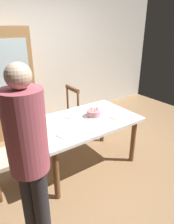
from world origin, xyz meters
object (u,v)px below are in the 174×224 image
chair_spindle_back (65,116)px  plate_near_guest (118,117)px  dining_table (84,126)px  china_cabinet (0,86)px  plate_far_side (72,115)px  person_celebrant (29,154)px  plate_near_celebrant (66,134)px  birthday_cake (94,114)px

chair_spindle_back → plate_near_guest: bearing=-72.0°
dining_table → china_cabinet: bearing=113.7°
plate_far_side → plate_near_guest: same height
plate_far_side → dining_table: bearing=-70.3°
dining_table → plate_far_side: size_ratio=6.63×
plate_far_side → china_cabinet: size_ratio=0.12×
chair_spindle_back → plate_far_side: bearing=-108.8°
person_celebrant → chair_spindle_back: bearing=52.3°
plate_near_celebrant → chair_spindle_back: chair_spindle_back is taller
dining_table → person_celebrant: 1.25m
plate_near_celebrant → china_cabinet: bearing=99.1°
dining_table → china_cabinet: 1.73m
birthday_cake → china_cabinet: bearing=118.8°
birthday_cake → person_celebrant: person_celebrant is taller
dining_table → plate_far_side: 0.24m
plate_near_celebrant → plate_far_side: size_ratio=1.00×
dining_table → plate_far_side: plate_far_side is taller
plate_near_guest → china_cabinet: china_cabinet is taller
plate_near_guest → person_celebrant: size_ratio=0.13×
plate_near_celebrant → chair_spindle_back: size_ratio=0.23×
birthday_cake → china_cabinet: 1.78m
plate_near_celebrant → plate_far_side: same height
plate_near_celebrant → plate_far_side: 0.52m
plate_near_guest → plate_near_celebrant: bearing=180.0°
plate_far_side → person_celebrant: person_celebrant is taller
birthday_cake → person_celebrant: (-1.17, -0.69, 0.20)m
plate_far_side → plate_near_guest: size_ratio=1.00×
birthday_cake → plate_far_side: size_ratio=1.27×
china_cabinet → birthday_cake: bearing=-61.2°
birthday_cake → dining_table: bearing=-177.4°
dining_table → plate_near_celebrant: size_ratio=6.63×
dining_table → chair_spindle_back: chair_spindle_back is taller
dining_table → chair_spindle_back: 0.80m
plate_near_celebrant → dining_table: bearing=26.9°
plate_near_guest → chair_spindle_back: size_ratio=0.23×
plate_near_celebrant → china_cabinet: (-0.28, 1.76, 0.22)m
birthday_cake → plate_far_side: (-0.24, 0.20, -0.04)m
dining_table → person_celebrant: bearing=-145.9°
dining_table → plate_near_guest: size_ratio=6.63×
plate_far_side → birthday_cake: bearing=-39.1°
plate_near_celebrant → birthday_cake: bearing=20.4°
plate_near_guest → china_cabinet: 2.10m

